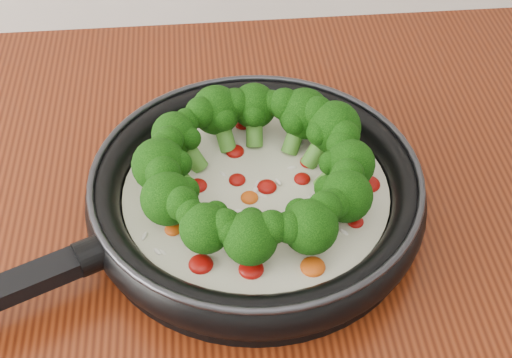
{
  "coord_description": "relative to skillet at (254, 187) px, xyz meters",
  "views": [
    {
      "loc": [
        -0.11,
        0.6,
        1.45
      ],
      "look_at": [
        -0.07,
        1.12,
        0.95
      ],
      "focal_mm": 50.62,
      "sensor_mm": 36.0,
      "label": 1
    }
  ],
  "objects": [
    {
      "name": "skillet",
      "position": [
        0.0,
        0.0,
        0.0
      ],
      "size": [
        0.56,
        0.45,
        0.1
      ],
      "color": "black",
      "rests_on": "counter"
    }
  ]
}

